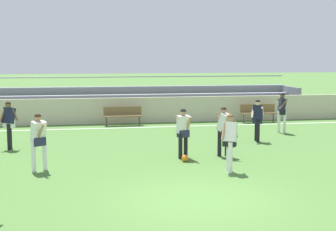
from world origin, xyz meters
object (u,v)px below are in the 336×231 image
bleacher_stand (84,102)px  player_white_on_ball (183,129)px  bench_far_right (123,114)px  player_white_challenging (230,137)px  bench_near_bin (258,111)px  player_white_deep_cover (223,127)px  player_dark_trailing_run (257,117)px  player_dark_wide_right (282,109)px  player_white_overlapping (38,137)px  player_dark_dropping_back (9,121)px  soccer_ball (185,158)px

bleacher_stand → player_white_on_ball: 10.77m
bench_far_right → player_white_challenging: 9.90m
bench_near_bin → player_white_deep_cover: player_white_deep_cover is taller
player_white_deep_cover → player_dark_trailing_run: 3.14m
player_dark_wide_right → bleacher_stand: bearing=144.2°
player_white_challenging → player_dark_wide_right: 7.61m
bench_far_right → player_dark_trailing_run: (4.78, -5.16, 0.42)m
player_white_overlapping → player_dark_trailing_run: size_ratio=1.02×
player_white_challenging → player_dark_dropping_back: bearing=145.8°
bench_far_right → bench_near_bin: bearing=0.0°
player_dark_dropping_back → soccer_ball: 6.54m
player_white_on_ball → player_dark_trailing_run: player_dark_trailing_run is taller
bench_near_bin → player_dark_wide_right: size_ratio=1.05×
player_dark_dropping_back → player_white_overlapping: player_dark_dropping_back is taller
bench_near_bin → player_dark_wide_right: 3.37m
player_dark_dropping_back → player_dark_trailing_run: size_ratio=1.05×
bleacher_stand → player_dark_wide_right: 10.30m
bench_near_bin → soccer_ball: 9.80m
player_dark_trailing_run → soccer_ball: size_ratio=7.39×
soccer_ball → player_dark_dropping_back: bearing=151.8°
bench_far_right → player_dark_trailing_run: bearing=-47.2°
bleacher_stand → bench_far_right: bleacher_stand is taller
bleacher_stand → player_white_challenging: bearing=-71.7°
player_white_on_ball → player_white_deep_cover: player_white_deep_cover is taller
bleacher_stand → player_white_challenging: size_ratio=13.84×
bench_near_bin → bench_far_right: bearing=180.0°
player_white_deep_cover → player_dark_dropping_back: 7.52m
player_white_deep_cover → player_dark_trailing_run: (2.06, 2.38, -0.01)m
bleacher_stand → player_dark_wide_right: bleacher_stand is taller
player_white_on_ball → player_dark_dropping_back: bearing=156.5°
bench_near_bin → player_dark_dropping_back: (-11.14, -5.09, 0.47)m
bench_near_bin → bleacher_stand: bearing=162.5°
player_white_overlapping → bleacher_stand: bearing=83.7°
bench_near_bin → player_white_deep_cover: bearing=-118.1°
player_dark_trailing_run → bleacher_stand: bearing=129.9°
bench_far_right → player_white_deep_cover: (2.72, -7.53, 0.43)m
bench_far_right → player_white_on_ball: player_white_on_ball is taller
player_dark_dropping_back → player_dark_trailing_run: player_dark_dropping_back is taller
player_white_on_ball → player_dark_trailing_run: 4.20m
bench_near_bin → player_dark_trailing_run: size_ratio=1.11×
bleacher_stand → soccer_ball: 11.31m
player_white_deep_cover → player_white_overlapping: (-5.77, -1.06, 0.02)m
player_white_challenging → bleacher_stand: bearing=108.3°
bench_far_right → player_dark_trailing_run: player_dark_trailing_run is taller
player_white_overlapping → player_white_challenging: bearing=-10.9°
player_dark_dropping_back → soccer_ball: bearing=-28.2°
player_white_on_ball → player_dark_trailing_run: bearing=35.5°
player_dark_trailing_run → player_white_on_ball: bearing=-144.5°
bleacher_stand → player_dark_dropping_back: bleacher_stand is taller
player_white_on_ball → player_white_deep_cover: 1.36m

